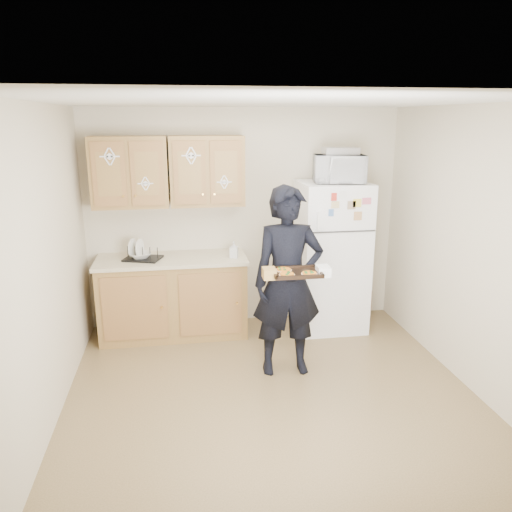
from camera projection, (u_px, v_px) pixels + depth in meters
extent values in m
plane|color=brown|center=(272.00, 395.00, 4.43)|extent=(3.60, 3.60, 0.00)
plane|color=white|center=(275.00, 101.00, 3.77)|extent=(3.60, 3.60, 0.00)
cube|color=beige|center=(244.00, 219.00, 5.81)|extent=(3.60, 0.04, 2.50)
cube|color=beige|center=(345.00, 362.00, 2.38)|extent=(3.60, 0.04, 2.50)
cube|color=beige|center=(43.00, 270.00, 3.83)|extent=(0.04, 3.60, 2.50)
cube|color=beige|center=(475.00, 252.00, 4.37)|extent=(0.04, 3.60, 2.50)
cube|color=white|center=(331.00, 257.00, 5.71)|extent=(0.75, 0.70, 1.70)
cube|color=olive|center=(173.00, 298.00, 5.60)|extent=(1.60, 0.60, 0.86)
cube|color=beige|center=(172.00, 260.00, 5.48)|extent=(1.64, 0.64, 0.04)
cube|color=olive|center=(130.00, 172.00, 5.29)|extent=(0.80, 0.33, 0.75)
cube|color=olive|center=(207.00, 171.00, 5.42)|extent=(0.80, 0.33, 0.75)
cube|color=gold|center=(363.00, 303.00, 6.20)|extent=(0.20, 0.07, 0.32)
imported|color=black|center=(288.00, 282.00, 4.65)|extent=(0.67, 0.44, 1.80)
cube|color=black|center=(296.00, 273.00, 4.32)|extent=(0.42, 0.31, 0.04)
cylinder|color=orange|center=(287.00, 274.00, 4.23)|extent=(0.14, 0.14, 0.02)
cylinder|color=orange|center=(309.00, 273.00, 4.26)|extent=(0.14, 0.14, 0.02)
cylinder|color=orange|center=(284.00, 270.00, 4.37)|extent=(0.14, 0.14, 0.02)
imported|color=white|center=(339.00, 169.00, 5.40)|extent=(0.59, 0.44, 0.30)
cube|color=silver|center=(340.00, 151.00, 5.38)|extent=(0.38, 0.28, 0.08)
cube|color=black|center=(143.00, 253.00, 5.39)|extent=(0.45, 0.39, 0.15)
imported|color=silver|center=(140.00, 255.00, 5.40)|extent=(0.30, 0.30, 0.06)
imported|color=white|center=(234.00, 250.00, 5.46)|extent=(0.10, 0.10, 0.18)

